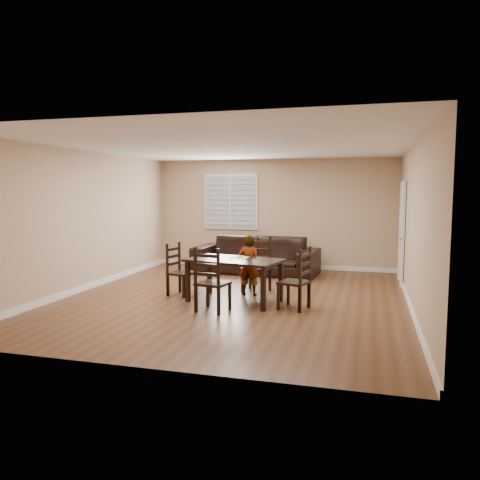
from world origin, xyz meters
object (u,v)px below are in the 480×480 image
object	(u,v)px
chair_right	(301,282)
child	(249,265)
dining_table	(234,264)
chair_left	(176,271)
donut	(240,256)
chair_far	(209,283)
chair_near	(259,266)
sofa	(255,255)

from	to	relation	value
chair_right	child	xyz separation A→B (m)	(-1.08, 0.82, 0.10)
dining_table	chair_left	bearing A→B (deg)	179.87
dining_table	chair_right	bearing A→B (deg)	-0.26
chair_left	donut	size ratio (longest dim) A/B	9.87
chair_far	donut	world-z (taller)	chair_far
chair_right	donut	xyz separation A→B (m)	(-1.14, 0.43, 0.31)
chair_near	chair_left	world-z (taller)	chair_near
chair_far	chair_left	distance (m)	1.49
chair_near	donut	bearing A→B (deg)	-91.47
chair_far	chair_left	size ratio (longest dim) A/B	1.09
chair_far	chair_left	xyz separation A→B (m)	(-1.02, 1.09, -0.04)
chair_right	chair_far	bearing A→B (deg)	-52.54
chair_near	donut	size ratio (longest dim) A/B	10.83
chair_far	sofa	size ratio (longest dim) A/B	0.36
chair_near	sofa	size ratio (longest dim) A/B	0.36
donut	sofa	world-z (taller)	sofa
dining_table	child	size ratio (longest dim) A/B	1.57
chair_far	chair_right	distance (m)	1.49
chair_near	chair_right	distance (m)	1.61
chair_near	child	size ratio (longest dim) A/B	0.95
donut	dining_table	bearing A→B (deg)	-108.16
dining_table	chair_far	distance (m)	0.88
chair_far	chair_left	bearing A→B (deg)	-36.84
chair_right	child	bearing A→B (deg)	-113.02
chair_near	donut	distance (m)	0.90
chair_near	chair_right	bearing A→B (deg)	-43.34
chair_near	child	world-z (taller)	child
chair_right	donut	distance (m)	1.26
chair_left	donut	bearing A→B (deg)	-80.51
dining_table	chair_near	world-z (taller)	chair_near
chair_left	chair_far	bearing A→B (deg)	-123.82
chair_right	sofa	size ratio (longest dim) A/B	0.35
chair_left	chair_right	bearing A→B (deg)	-88.86
child	sofa	xyz separation A→B (m)	(-0.44, 2.34, -0.13)
chair_far	chair_right	size ratio (longest dim) A/B	1.03
chair_left	child	bearing A→B (deg)	-63.29
chair_left	child	size ratio (longest dim) A/B	0.86
dining_table	chair_right	world-z (taller)	chair_right
donut	chair_far	bearing A→B (deg)	-102.72
dining_table	child	xyz separation A→B (m)	(0.12, 0.57, -0.10)
chair_far	donut	xyz separation A→B (m)	(0.23, 1.01, 0.30)
dining_table	donut	size ratio (longest dim) A/B	17.91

